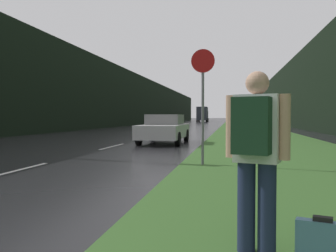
# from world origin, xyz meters

# --- Properties ---
(grass_verge) EXTENTS (6.00, 240.00, 0.02)m
(grass_verge) POSITION_xyz_m (6.63, 40.00, 0.01)
(grass_verge) COLOR #386028
(grass_verge) RESTS_ON ground_plane
(lane_stripe_b) EXTENTS (0.12, 3.00, 0.01)m
(lane_stripe_b) POSITION_xyz_m (0.00, 6.84, 0.00)
(lane_stripe_b) COLOR silver
(lane_stripe_b) RESTS_ON ground_plane
(lane_stripe_c) EXTENTS (0.12, 3.00, 0.01)m
(lane_stripe_c) POSITION_xyz_m (0.00, 13.84, 0.00)
(lane_stripe_c) COLOR silver
(lane_stripe_c) RESTS_ON ground_plane
(lane_stripe_d) EXTENTS (0.12, 3.00, 0.01)m
(lane_stripe_d) POSITION_xyz_m (0.00, 20.84, 0.00)
(lane_stripe_d) COLOR silver
(lane_stripe_d) RESTS_ON ground_plane
(treeline_far_side) EXTENTS (2.00, 140.00, 7.52)m
(treeline_far_side) POSITION_xyz_m (-9.63, 50.00, 3.76)
(treeline_far_side) COLOR black
(treeline_far_side) RESTS_ON ground_plane
(treeline_near_side) EXTENTS (2.00, 140.00, 7.80)m
(treeline_near_side) POSITION_xyz_m (12.63, 50.00, 3.90)
(treeline_near_side) COLOR black
(treeline_near_side) RESTS_ON ground_plane
(stop_sign) EXTENTS (0.61, 0.07, 3.02)m
(stop_sign) POSITION_xyz_m (4.23, 8.71, 1.79)
(stop_sign) COLOR slate
(stop_sign) RESTS_ON ground_plane
(hitchhiker_with_backpack) EXTENTS (0.56, 0.49, 1.68)m
(hitchhiker_with_backpack) POSITION_xyz_m (5.18, 2.74, 0.97)
(hitchhiker_with_backpack) COLOR #1E2847
(hitchhiker_with_backpack) RESTS_ON ground_plane
(suitcase) EXTENTS (0.45, 0.23, 0.41)m
(suitcase) POSITION_xyz_m (5.74, 2.68, 0.19)
(suitcase) COLOR teal
(suitcase) RESTS_ON ground_plane
(car_passing_near) EXTENTS (1.94, 4.65, 1.37)m
(car_passing_near) POSITION_xyz_m (1.81, 16.10, 0.69)
(car_passing_near) COLOR #BCBCBC
(car_passing_near) RESTS_ON ground_plane
(delivery_truck) EXTENTS (2.47, 7.51, 3.52)m
(delivery_truck) POSITION_xyz_m (-1.81, 83.82, 1.84)
(delivery_truck) COLOR black
(delivery_truck) RESTS_ON ground_plane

